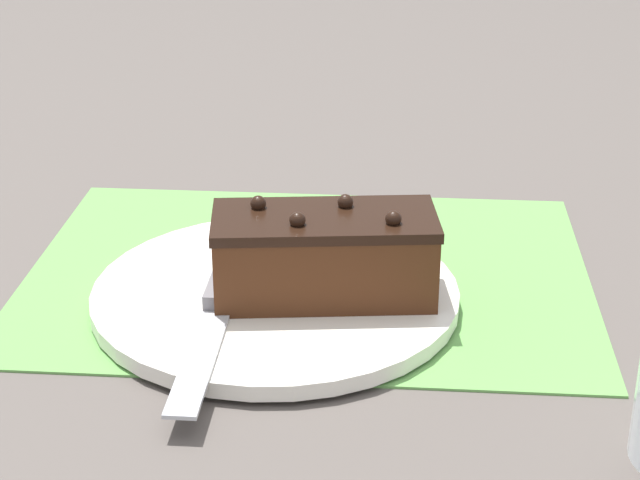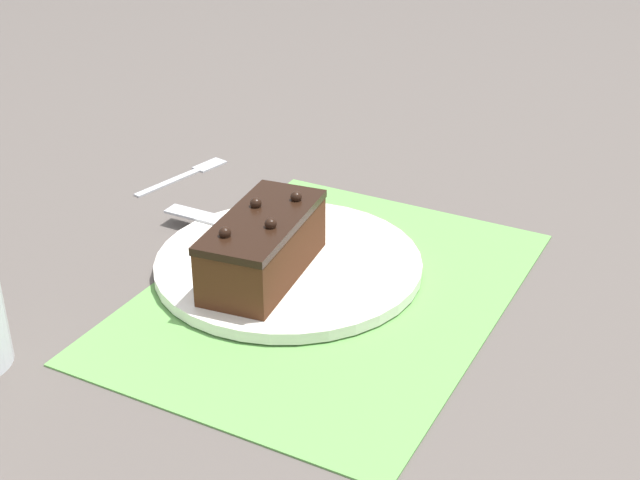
# 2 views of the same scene
# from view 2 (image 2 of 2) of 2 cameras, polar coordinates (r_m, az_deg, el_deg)

# --- Properties ---
(ground_plane) EXTENTS (3.00, 3.00, 0.00)m
(ground_plane) POSITION_cam_2_polar(r_m,az_deg,el_deg) (0.91, 0.52, -3.49)
(ground_plane) COLOR #544C47
(placemat_woven) EXTENTS (0.46, 0.34, 0.00)m
(placemat_woven) POSITION_cam_2_polar(r_m,az_deg,el_deg) (0.91, 0.52, -3.38)
(placemat_woven) COLOR #609E4C
(placemat_woven) RESTS_ON ground_plane
(cake_plate) EXTENTS (0.28, 0.28, 0.01)m
(cake_plate) POSITION_cam_2_polar(r_m,az_deg,el_deg) (0.95, -2.03, -1.55)
(cake_plate) COLOR white
(cake_plate) RESTS_ON placemat_woven
(chocolate_cake) EXTENTS (0.18, 0.09, 0.07)m
(chocolate_cake) POSITION_cam_2_polar(r_m,az_deg,el_deg) (0.90, -3.67, -0.36)
(chocolate_cake) COLOR #472614
(chocolate_cake) RESTS_ON cake_plate
(serving_knife) EXTENTS (0.02, 0.20, 0.01)m
(serving_knife) POSITION_cam_2_polar(r_m,az_deg,el_deg) (0.99, -3.36, 0.63)
(serving_knife) COLOR slate
(serving_knife) RESTS_ON cake_plate
(dessert_fork) EXTENTS (0.15, 0.05, 0.01)m
(dessert_fork) POSITION_cam_2_polar(r_m,az_deg,el_deg) (1.19, -8.42, 4.26)
(dessert_fork) COLOR #B7BABF
(dessert_fork) RESTS_ON ground_plane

